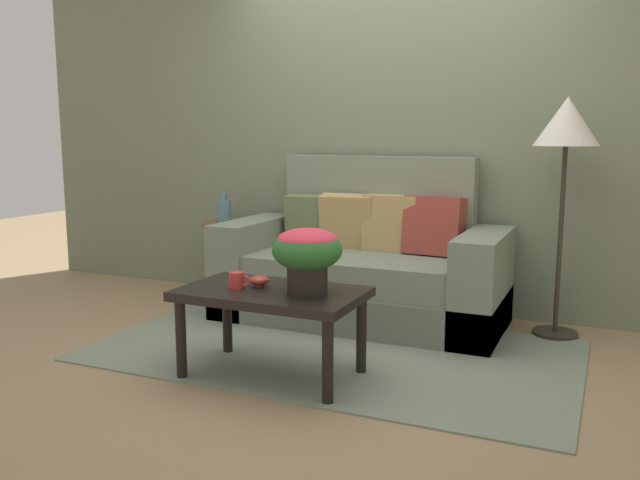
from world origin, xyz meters
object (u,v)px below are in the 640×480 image
at_px(table_vase, 224,210).
at_px(coffee_table, 272,301).
at_px(coffee_mug, 237,280).
at_px(floor_lamp, 566,135).
at_px(couch, 364,271).
at_px(snack_bowl, 259,280).
at_px(potted_plant, 307,252).
at_px(side_table, 226,246).

bearing_deg(table_vase, coffee_table, -50.14).
bearing_deg(coffee_table, coffee_mug, -163.74).
xyz_separation_m(floor_lamp, table_vase, (-2.46, 0.01, -0.58)).
relative_size(couch, coffee_mug, 15.61).
distance_m(floor_lamp, snack_bowl, 2.08).
distance_m(coffee_mug, snack_bowl, 0.12).
relative_size(couch, snack_bowl, 17.12).
xyz_separation_m(potted_plant, table_vase, (-1.35, 1.37, 0.01)).
xyz_separation_m(potted_plant, snack_bowl, (-0.30, 0.03, -0.18)).
relative_size(coffee_mug, table_vase, 0.53).
bearing_deg(coffee_table, potted_plant, 0.67).
height_order(potted_plant, snack_bowl, potted_plant).
bearing_deg(couch, floor_lamp, 5.45).
relative_size(side_table, snack_bowl, 5.32).
relative_size(couch, floor_lamp, 1.28).
distance_m(potted_plant, snack_bowl, 0.35).
height_order(coffee_table, potted_plant, potted_plant).
distance_m(couch, coffee_mug, 1.32).
distance_m(coffee_table, potted_plant, 0.35).
distance_m(coffee_table, table_vase, 1.81).
bearing_deg(potted_plant, floor_lamp, 50.75).
distance_m(side_table, potted_plant, 1.95).
relative_size(floor_lamp, coffee_mug, 12.18).
distance_m(couch, potted_plant, 1.29).
xyz_separation_m(side_table, table_vase, (-0.00, -0.01, 0.28)).
height_order(potted_plant, table_vase, table_vase).
relative_size(coffee_table, coffee_mug, 7.73).
bearing_deg(couch, side_table, 173.26).
xyz_separation_m(couch, coffee_table, (-0.06, -1.24, 0.07)).
height_order(floor_lamp, coffee_mug, floor_lamp).
bearing_deg(couch, potted_plant, -83.10).
bearing_deg(potted_plant, side_table, 134.35).
bearing_deg(potted_plant, snack_bowl, 174.49).
height_order(couch, snack_bowl, couch).
relative_size(coffee_table, side_table, 1.59).
relative_size(coffee_table, potted_plant, 2.66).
height_order(couch, floor_lamp, floor_lamp).
xyz_separation_m(coffee_table, floor_lamp, (1.32, 1.36, 0.86)).
height_order(coffee_mug, table_vase, table_vase).
xyz_separation_m(couch, table_vase, (-1.20, 0.13, 0.35)).
bearing_deg(potted_plant, coffee_table, -179.33).
distance_m(snack_bowl, table_vase, 1.72).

